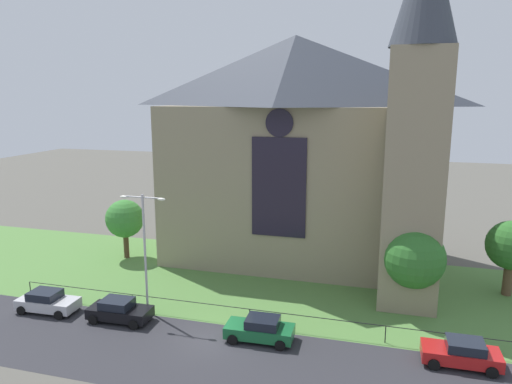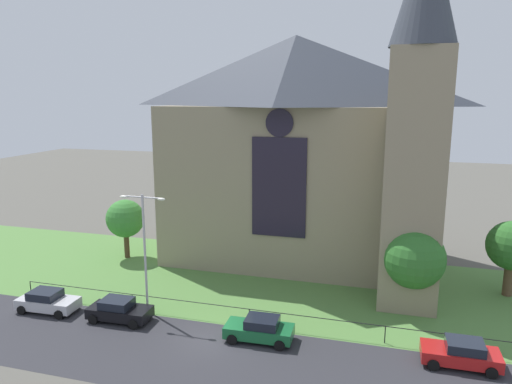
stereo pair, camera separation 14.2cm
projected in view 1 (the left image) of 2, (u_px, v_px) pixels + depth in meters
ground at (254, 280)px, 38.97m from camera, size 160.00×160.00×0.00m
road_asphalt at (198, 356)px, 27.65m from camera, size 120.00×8.00×0.01m
grass_verge at (247, 289)px, 37.08m from camera, size 120.00×20.00×0.01m
church_building at (301, 148)px, 42.06m from camera, size 23.20×16.20×26.00m
iron_railing at (250, 311)px, 31.21m from camera, size 34.68×0.07×1.13m
tree_right_near at (414, 258)px, 32.50m from camera, size 4.19×4.19×6.05m
tree_left_far at (125, 219)px, 43.72m from camera, size 3.50×3.50×5.50m
tree_right_far at (512, 246)px, 35.39m from camera, size 3.68×3.68×5.76m
streetlamp_near at (144, 239)px, 32.21m from camera, size 3.37×0.26×8.41m
parked_car_silver at (47, 301)px, 33.18m from camera, size 4.26×2.15×1.51m
parked_car_black at (119, 310)px, 31.81m from camera, size 4.25×2.13×1.51m
parked_car_green at (260, 329)px, 29.26m from camera, size 4.26×2.14×1.51m
parked_car_red at (462, 353)px, 26.55m from camera, size 4.22×2.07×1.51m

